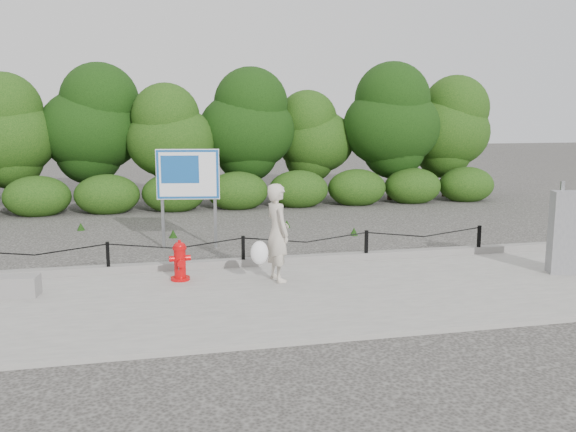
% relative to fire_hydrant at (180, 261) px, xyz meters
% --- Properties ---
extents(ground, '(90.00, 90.00, 0.00)m').
position_rel_fire_hydrant_xyz_m(ground, '(1.23, 0.72, -0.42)').
color(ground, '#2D2B28').
rests_on(ground, ground).
extents(sidewalk, '(14.00, 4.00, 0.08)m').
position_rel_fire_hydrant_xyz_m(sidewalk, '(1.23, -1.28, -0.38)').
color(sidewalk, gray).
rests_on(sidewalk, ground).
extents(curb, '(14.00, 0.22, 0.14)m').
position_rel_fire_hydrant_xyz_m(curb, '(1.23, 0.77, -0.27)').
color(curb, slate).
rests_on(curb, sidewalk).
extents(chain_barrier, '(10.06, 0.06, 0.60)m').
position_rel_fire_hydrant_xyz_m(chain_barrier, '(1.23, 0.72, 0.03)').
color(chain_barrier, black).
rests_on(chain_barrier, sidewalk).
extents(treeline, '(20.24, 3.72, 4.62)m').
position_rel_fire_hydrant_xyz_m(treeline, '(1.93, 9.68, 2.11)').
color(treeline, black).
rests_on(treeline, ground).
extents(fire_hydrant, '(0.38, 0.39, 0.72)m').
position_rel_fire_hydrant_xyz_m(fire_hydrant, '(0.00, 0.00, 0.00)').
color(fire_hydrant, red).
rests_on(fire_hydrant, sidewalk).
extents(pedestrian, '(0.77, 0.70, 1.72)m').
position_rel_fire_hydrant_xyz_m(pedestrian, '(1.66, -0.40, 0.50)').
color(pedestrian, beige).
rests_on(pedestrian, sidewalk).
extents(concrete_block, '(1.07, 0.51, 0.33)m').
position_rel_fire_hydrant_xyz_m(concrete_block, '(-2.80, -0.36, -0.18)').
color(concrete_block, gray).
rests_on(concrete_block, sidewalk).
extents(utility_cabinet, '(0.65, 0.49, 1.68)m').
position_rel_fire_hydrant_xyz_m(utility_cabinet, '(6.94, -1.07, 0.42)').
color(utility_cabinet, gray).
rests_on(utility_cabinet, sidewalk).
extents(advertising_sign, '(1.38, 0.33, 2.22)m').
position_rel_fire_hydrant_xyz_m(advertising_sign, '(0.35, 2.97, 1.14)').
color(advertising_sign, slate).
rests_on(advertising_sign, ground).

